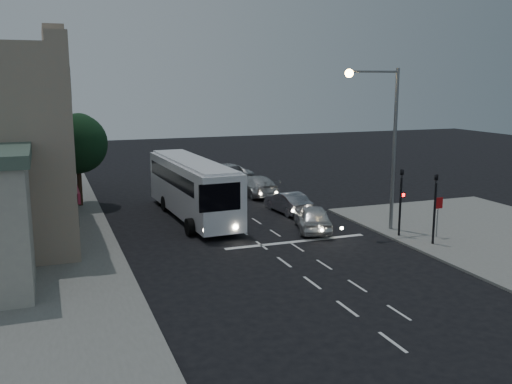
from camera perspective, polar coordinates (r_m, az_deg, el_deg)
name	(u,v)px	position (r m, az deg, el deg)	size (l,w,h in m)	color
ground	(276,256)	(28.05, 2.02, -6.43)	(120.00, 120.00, 0.00)	black
road_markings	(275,237)	(31.45, 1.89, -4.49)	(8.00, 30.55, 0.01)	silver
tour_bus	(192,187)	(35.62, -6.39, 0.54)	(3.06, 12.01, 3.65)	white
car_suv	(313,218)	(32.71, 5.70, -2.57)	(1.78, 4.43, 1.51)	silver
car_sedan_a	(288,202)	(37.03, 3.20, -1.03)	(1.46, 4.19, 1.38)	gray
car_sedan_b	(256,185)	(42.61, -0.05, 0.66)	(2.10, 5.17, 1.50)	silver
car_sedan_c	(224,173)	(48.23, -3.19, 1.92)	(2.67, 5.80, 1.61)	#B4B4B5
traffic_signal_main	(401,194)	(31.70, 14.30, -0.22)	(0.25, 0.35, 4.10)	black
traffic_signal_side	(435,200)	(30.55, 17.48, -0.80)	(0.18, 0.15, 4.10)	black
regulatory_sign	(438,211)	(32.07, 17.76, -1.78)	(0.45, 0.12, 2.20)	slate
streetlight	(385,131)	(32.28, 12.77, 5.99)	(3.32, 0.44, 9.00)	slate
street_tree	(77,141)	(39.98, -17.48, 4.89)	(4.00, 4.00, 6.20)	black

